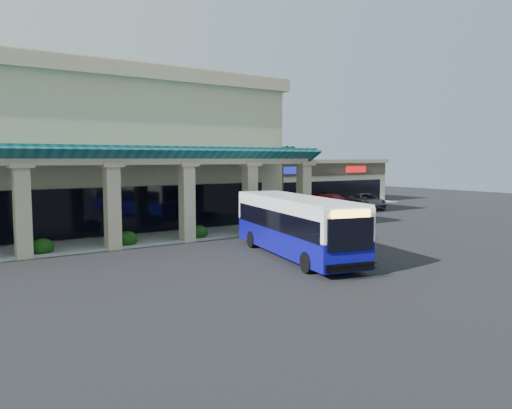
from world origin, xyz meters
TOP-DOWN VIEW (x-y plane):
  - ground at (0.00, 0.00)m, footprint 110.00×110.00m
  - main_building at (-8.00, 16.00)m, footprint 30.80×14.80m
  - arcade at (-8.00, 6.80)m, footprint 30.00×6.20m
  - strip_mall at (18.00, 24.00)m, footprint 22.50×12.50m
  - palm_0 at (8.50, 11.00)m, footprint 2.40×2.40m
  - palm_1 at (9.50, 14.00)m, footprint 2.40×2.40m
  - broadleaf_tree at (7.50, 19.00)m, footprint 2.60×2.60m
  - transit_bus at (-0.55, -2.01)m, footprint 4.94×11.16m
  - pedestrian at (3.70, -0.83)m, footprint 0.70×0.83m
  - car_silver at (9.98, 13.24)m, footprint 1.92×4.25m
  - car_red at (17.52, 14.48)m, footprint 3.11×5.54m
  - car_gray at (20.86, 13.28)m, footprint 4.43×5.94m

SIDE VIEW (x-z plane):
  - ground at x=0.00m, z-range 0.00..0.00m
  - car_silver at x=9.98m, z-range 0.00..1.42m
  - car_gray at x=20.86m, z-range 0.00..1.50m
  - car_red at x=17.52m, z-range 0.00..1.52m
  - pedestrian at x=3.70m, z-range 0.00..1.93m
  - transit_bus at x=-0.55m, z-range 0.00..3.04m
  - broadleaf_tree at x=7.50m, z-range 0.00..4.81m
  - strip_mall at x=18.00m, z-range 0.00..4.90m
  - arcade at x=-8.00m, z-range 0.00..5.70m
  - palm_1 at x=9.50m, z-range 0.00..5.80m
  - palm_0 at x=8.50m, z-range 0.00..6.60m
  - main_building at x=-8.00m, z-range 0.00..11.35m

